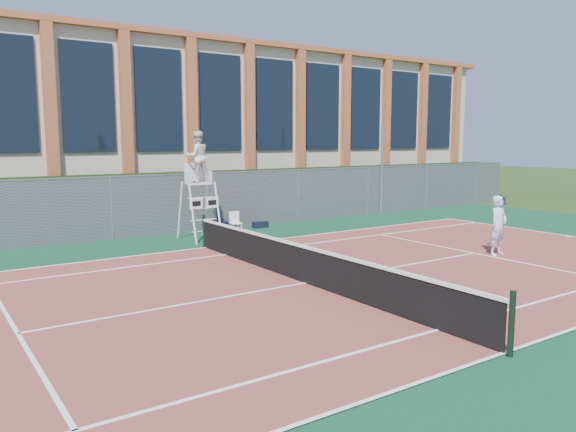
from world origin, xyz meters
TOP-DOWN VIEW (x-y plane):
  - ground at (0.00, 0.00)m, footprint 120.00×120.00m
  - apron at (0.00, 1.00)m, footprint 36.00×20.00m
  - tennis_court at (0.00, 0.00)m, footprint 23.77×10.97m
  - tennis_net at (0.00, 0.00)m, footprint 0.10×11.30m
  - fence at (0.00, 8.80)m, footprint 40.00×0.06m
  - hedge at (0.00, 10.00)m, footprint 40.00×1.40m
  - building at (0.00, 17.95)m, footprint 45.00×10.60m
  - steel_pole at (10.76, 8.70)m, footprint 0.12×0.12m
  - umpire_chair at (0.49, 7.05)m, footprint 1.07×1.65m
  - plastic_chair at (2.12, 7.38)m, footprint 0.44×0.44m
  - sports_bag_near at (2.22, 8.34)m, footprint 0.86×0.47m
  - sports_bag_far at (3.67, 8.12)m, footprint 0.63×0.30m
  - tennis_player at (6.77, -0.54)m, footprint 1.01×0.68m

SIDE VIEW (x-z plane):
  - ground at x=0.00m, z-range 0.00..0.00m
  - apron at x=0.00m, z-range 0.00..0.01m
  - tennis_court at x=0.00m, z-range 0.01..0.03m
  - sports_bag_far at x=3.67m, z-range 0.01..0.26m
  - sports_bag_near at x=2.22m, z-range 0.01..0.36m
  - plastic_chair at x=2.12m, z-range 0.08..0.92m
  - tennis_net at x=0.00m, z-range -0.01..1.09m
  - tennis_player at x=6.77m, z-range 0.03..1.84m
  - fence at x=0.00m, z-range 0.00..2.20m
  - hedge at x=0.00m, z-range 0.00..2.20m
  - steel_pole at x=10.76m, z-range 0.00..4.15m
  - umpire_chair at x=0.49m, z-range 0.89..4.72m
  - building at x=0.00m, z-range 0.03..8.26m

